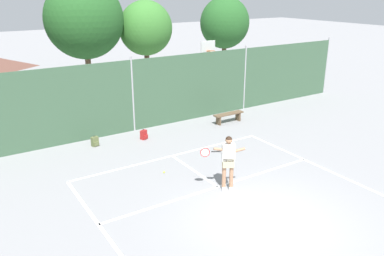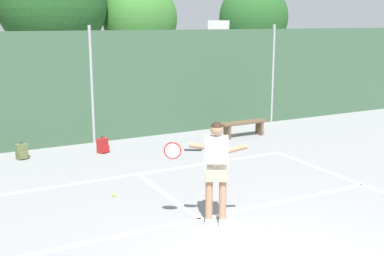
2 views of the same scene
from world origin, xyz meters
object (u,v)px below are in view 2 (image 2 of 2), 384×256
object	(u,v)px
tennis_ball	(113,195)
backpack_red	(103,146)
backpack_olive	(22,152)
courtside_bench	(244,125)
tennis_player	(216,164)
basketball_hoop	(218,55)

from	to	relation	value
tennis_ball	backpack_red	bearing A→B (deg)	75.67
backpack_olive	courtside_bench	xyz separation A→B (m)	(6.53, -0.59, 0.17)
tennis_player	courtside_bench	size ratio (longest dim) A/B	1.16
basketball_hoop	courtside_bench	world-z (taller)	basketball_hoop
basketball_hoop	courtside_bench	size ratio (longest dim) A/B	2.22
backpack_olive	courtside_bench	world-z (taller)	courtside_bench
backpack_red	courtside_bench	xyz separation A→B (m)	(4.47, -0.21, 0.17)
tennis_player	backpack_olive	size ratio (longest dim) A/B	4.01
backpack_red	tennis_player	bearing A→B (deg)	-87.16
tennis_ball	backpack_olive	world-z (taller)	backpack_olive
tennis_ball	courtside_bench	size ratio (longest dim) A/B	0.04
tennis_player	tennis_ball	world-z (taller)	tennis_player
tennis_player	backpack_olive	bearing A→B (deg)	111.44
backpack_olive	courtside_bench	size ratio (longest dim) A/B	0.29
backpack_red	courtside_bench	size ratio (longest dim) A/B	0.29
backpack_olive	courtside_bench	bearing A→B (deg)	-5.13
backpack_red	tennis_ball	bearing A→B (deg)	-104.33
tennis_ball	backpack_olive	xyz separation A→B (m)	(-1.19, 3.79, 0.16)
basketball_hoop	tennis_ball	distance (m)	9.31
tennis_ball	courtside_bench	bearing A→B (deg)	30.96
backpack_red	courtside_bench	world-z (taller)	courtside_bench
tennis_player	backpack_red	world-z (taller)	tennis_player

